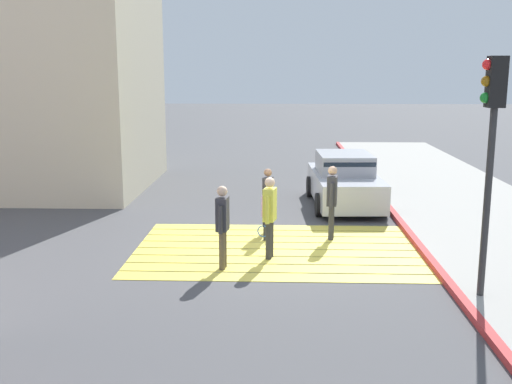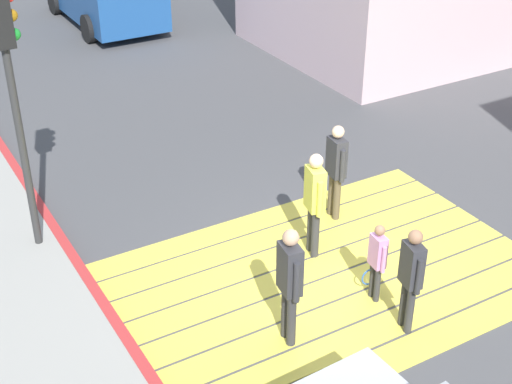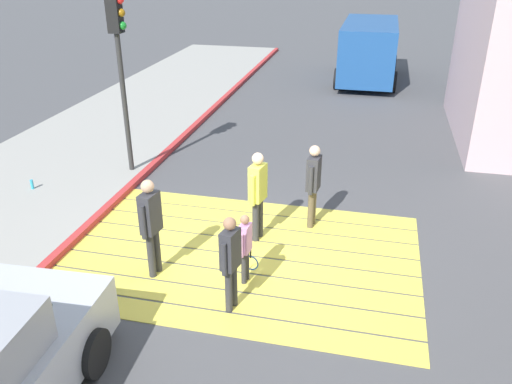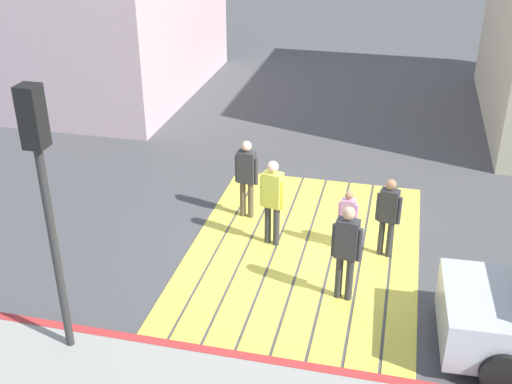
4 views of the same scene
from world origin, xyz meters
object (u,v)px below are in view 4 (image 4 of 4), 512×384
(pedestrian_child_with_racket, at_px, (347,217))
(pedestrian_adult_side, at_px, (346,247))
(pedestrian_teen_behind, at_px, (388,212))
(traffic_light_corner, at_px, (43,172))
(pedestrian_adult_trailing, at_px, (272,197))
(pedestrian_adult_lead, at_px, (247,174))

(pedestrian_child_with_racket, bearing_deg, pedestrian_adult_side, -174.98)
(pedestrian_teen_behind, height_order, pedestrian_child_with_racket, pedestrian_teen_behind)
(traffic_light_corner, height_order, pedestrian_child_with_racket, traffic_light_corner)
(pedestrian_adult_side, relative_size, pedestrian_child_with_racket, 1.40)
(pedestrian_adult_side, bearing_deg, pedestrian_adult_trailing, 47.04)
(pedestrian_child_with_racket, bearing_deg, pedestrian_adult_trailing, 94.77)
(pedestrian_adult_lead, bearing_deg, pedestrian_child_with_racket, -110.79)
(traffic_light_corner, bearing_deg, pedestrian_teen_behind, -49.92)
(traffic_light_corner, xyz_separation_m, pedestrian_adult_trailing, (3.73, -2.36, -2.00))
(pedestrian_adult_trailing, distance_m, pedestrian_adult_side, 2.14)
(traffic_light_corner, relative_size, pedestrian_adult_trailing, 2.38)
(traffic_light_corner, height_order, pedestrian_adult_trailing, traffic_light_corner)
(traffic_light_corner, xyz_separation_m, pedestrian_adult_side, (2.27, -3.92, -2.00))
(pedestrian_child_with_racket, bearing_deg, pedestrian_teen_behind, -92.96)
(pedestrian_adult_lead, distance_m, pedestrian_teen_behind, 3.05)
(pedestrian_adult_lead, xyz_separation_m, pedestrian_adult_trailing, (-0.94, -0.75, 0.03))
(pedestrian_adult_trailing, distance_m, pedestrian_child_with_racket, 1.47)
(pedestrian_adult_trailing, height_order, pedestrian_child_with_racket, pedestrian_adult_trailing)
(pedestrian_adult_side, bearing_deg, pedestrian_child_with_racket, 5.02)
(pedestrian_adult_lead, height_order, pedestrian_adult_side, pedestrian_adult_side)
(pedestrian_adult_lead, xyz_separation_m, pedestrian_teen_behind, (-0.86, -2.92, -0.07))
(pedestrian_adult_lead, bearing_deg, pedestrian_teen_behind, -106.47)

